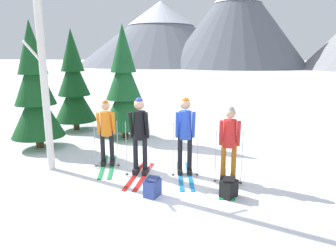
# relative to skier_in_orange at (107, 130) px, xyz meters

# --- Properties ---
(ground_plane) EXTENTS (400.00, 400.00, 0.00)m
(ground_plane) POSITION_rel_skier_in_orange_xyz_m (1.55, -0.20, -0.92)
(ground_plane) COLOR white
(skier_in_orange) EXTENTS (0.90, 1.67, 1.65)m
(skier_in_orange) POSITION_rel_skier_in_orange_xyz_m (0.00, 0.00, 0.00)
(skier_in_orange) COLOR green
(skier_in_orange) RESTS_ON ground
(skier_in_black) EXTENTS (0.61, 1.71, 1.79)m
(skier_in_black) POSITION_rel_skier_in_orange_xyz_m (1.01, -0.36, 0.07)
(skier_in_black) COLOR red
(skier_in_black) RESTS_ON ground
(skier_in_blue) EXTENTS (0.80, 1.73, 1.79)m
(skier_in_blue) POSITION_rel_skier_in_orange_xyz_m (1.98, -0.04, 0.10)
(skier_in_blue) COLOR #1E84D1
(skier_in_blue) RESTS_ON ground
(skier_in_red) EXTENTS (0.61, 1.71, 1.66)m
(skier_in_red) POSITION_rel_skier_in_orange_xyz_m (2.98, -0.20, -0.02)
(skier_in_red) COLOR green
(skier_in_red) RESTS_ON ground
(pine_tree_near) EXTENTS (1.50, 1.50, 3.63)m
(pine_tree_near) POSITION_rel_skier_in_orange_xyz_m (-2.88, 3.13, 0.74)
(pine_tree_near) COLOR #51381E
(pine_tree_near) RESTS_ON ground
(pine_tree_mid) EXTENTS (1.52, 1.52, 3.67)m
(pine_tree_mid) POSITION_rel_skier_in_orange_xyz_m (-0.68, 2.59, 0.76)
(pine_tree_mid) COLOR #51381E
(pine_tree_mid) RESTS_ON ground
(pine_tree_far) EXTENTS (1.52, 1.52, 3.67)m
(pine_tree_far) POSITION_rel_skier_in_orange_xyz_m (-2.67, 0.83, 0.76)
(pine_tree_far) COLOR #51381E
(pine_tree_far) RESTS_ON ground
(birch_tree_tall) EXTENTS (0.45, 0.79, 4.88)m
(birch_tree_tall) POSITION_rel_skier_in_orange_xyz_m (-1.19, -0.62, 1.55)
(birch_tree_tall) COLOR silver
(birch_tree_tall) RESTS_ON ground
(backpack_on_snow_front) EXTENTS (0.36, 0.39, 0.38)m
(backpack_on_snow_front) POSITION_rel_skier_in_orange_xyz_m (3.07, -0.96, -0.73)
(backpack_on_snow_front) COLOR black
(backpack_on_snow_front) RESTS_ON ground
(backpack_on_snow_beside) EXTENTS (0.30, 0.36, 0.38)m
(backpack_on_snow_beside) POSITION_rel_skier_in_orange_xyz_m (1.64, -1.34, -0.73)
(backpack_on_snow_beside) COLOR #384C99
(backpack_on_snow_beside) RESTS_ON ground
(mountain_ridge_distant) EXTENTS (92.55, 51.17, 20.87)m
(mountain_ridge_distant) POSITION_rel_skier_in_orange_xyz_m (-0.77, 70.28, 8.78)
(mountain_ridge_distant) COLOR slate
(mountain_ridge_distant) RESTS_ON ground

